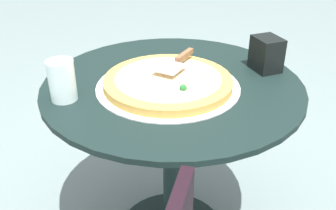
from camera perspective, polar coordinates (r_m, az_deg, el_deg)
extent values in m
cylinder|color=black|center=(1.31, 0.68, 3.02)|extent=(0.88, 0.88, 0.02)
cylinder|color=black|center=(1.50, 0.60, -9.00)|extent=(0.07, 0.07, 0.68)
cylinder|color=silver|center=(1.28, 0.00, 2.81)|extent=(0.47, 0.47, 0.00)
cylinder|color=gold|center=(1.27, 0.00, 3.42)|extent=(0.42, 0.42, 0.03)
cylinder|color=beige|center=(1.26, 0.00, 4.01)|extent=(0.35, 0.35, 0.00)
sphere|color=#F0E9CC|center=(1.28, -4.52, 4.58)|extent=(0.02, 0.02, 0.02)
sphere|color=silver|center=(1.27, 5.81, 4.31)|extent=(0.02, 0.02, 0.02)
sphere|color=#21672F|center=(1.18, 2.24, 2.53)|extent=(0.02, 0.02, 0.02)
sphere|color=#226D1E|center=(1.30, -0.06, 5.22)|extent=(0.02, 0.02, 0.02)
sphere|color=silver|center=(1.28, 0.88, 4.65)|extent=(0.01, 0.01, 0.01)
cube|color=silver|center=(1.29, 0.26, 5.53)|extent=(0.12, 0.11, 0.00)
cube|color=brown|center=(1.37, 2.42, 7.34)|extent=(0.11, 0.06, 0.02)
cylinder|color=white|center=(1.21, -15.31, 3.50)|extent=(0.08, 0.08, 0.13)
cube|color=black|center=(1.42, 14.27, 7.28)|extent=(0.11, 0.12, 0.12)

